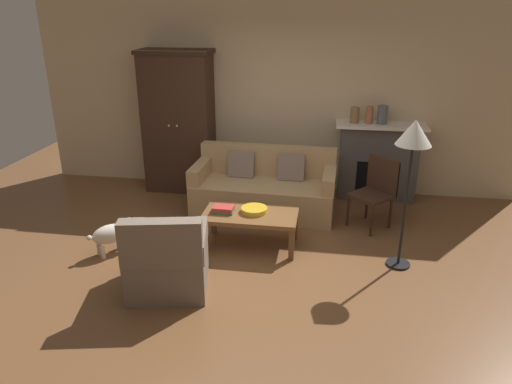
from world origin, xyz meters
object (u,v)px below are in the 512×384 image
Objects in this scene: book_stack at (223,209)px; coffee_table at (250,217)px; mantel_vase_bronze at (355,115)px; mantel_vase_slate at (382,115)px; fruit_bowl at (254,210)px; mantel_vase_terracotta at (369,115)px; fireplace at (378,161)px; side_chair_wooden at (376,188)px; armoire at (179,122)px; floor_lamp at (413,142)px; couch at (264,189)px; dog at (113,234)px; armchair_near_left at (167,261)px.

coffee_table is at bearing 3.50° from book_stack.
mantel_vase_bronze is 0.85× the size of mantel_vase_slate.
mantel_vase_terracotta is at bearing 52.11° from fruit_bowl.
fireplace is 1.00m from side_chair_wooden.
side_chair_wooden is at bearing -17.75° from armoire.
mantel_vase_bronze is (1.51, 1.80, 0.77)m from book_stack.
floor_lamp is (0.12, -1.98, 0.16)m from mantel_vase_slate.
couch is 8.86× the size of mantel_vase_bronze.
mantel_vase_terracotta is at bearing 180.00° from mantel_vase_slate.
mantel_vase_slate is at bearing 35.42° from dog.
mantel_vase_bronze is 2.05m from floor_lamp.
dog is (-2.92, -2.21, -1.00)m from mantel_vase_terracotta.
armchair_near_left is at bearing -160.03° from floor_lamp.
fruit_bowl is at bearing 46.24° from coffee_table.
floor_lamp is at bearing -8.11° from fruit_bowl.
fruit_bowl is 1.19× the size of mantel_vase_slate.
armoire is at bearing 147.98° from floor_lamp.
book_stack reaches higher than dog.
floor_lamp is (2.01, -0.17, 0.95)m from book_stack.
mantel_vase_slate is at bearing 1.17° from armoire.
armchair_near_left is at bearing -122.15° from coffee_table.
dog is at bearing -144.36° from fireplace.
floor_lamp reaches higher than mantel_vase_bronze.
fruit_bowl is 2.23m from mantel_vase_bronze.
book_stack is at bearing -133.52° from mantel_vase_terracotta.
book_stack is 1.30m from dog.
couch is 7.52× the size of mantel_vase_slate.
book_stack is (-0.36, -0.06, 0.01)m from fruit_bowl.
mantel_vase_terracotta is (-0.18, -0.02, 0.67)m from fireplace.
book_stack is 2.61m from mantel_vase_terracotta.
floor_lamp is 3.43m from dog.
mantel_vase_slate reaches higher than armchair_near_left.
couch is 7.95× the size of book_stack.
dog is at bearing -140.98° from mantel_vase_bronze.
floor_lamp is 3.57× the size of dog.
armchair_near_left is (-0.67, -2.10, -0.00)m from couch.
fruit_bowl is 1.93m from floor_lamp.
coffee_table is 2.40× the size of dog.
mantel_vase_bronze is 3.51m from armchair_near_left.
mantel_vase_slate reaches higher than couch.
mantel_vase_slate reaches higher than mantel_vase_terracotta.
coffee_table is at bearing -131.17° from fireplace.
coffee_table is at bearing -151.29° from side_chair_wooden.
armchair_near_left is at bearing -122.66° from fruit_bowl.
side_chair_wooden is (-0.10, -0.99, -0.06)m from fireplace.
mantel_vase_bronze reaches higher than fireplace.
armchair_near_left is 2.73m from floor_lamp.
armoire is 3.63m from floor_lamp.
floor_lamp reaches higher than side_chair_wooden.
book_stack is (-1.89, -1.82, -0.11)m from fireplace.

